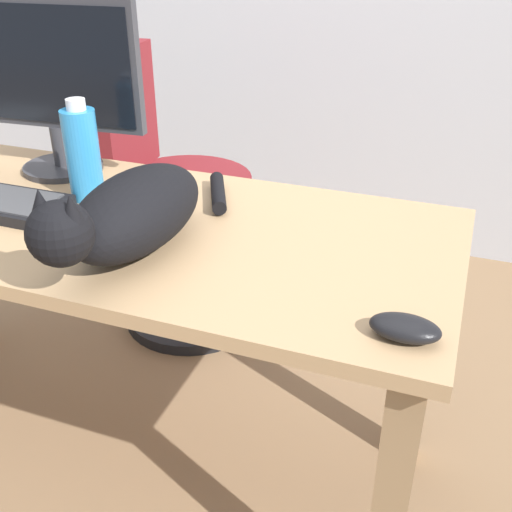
% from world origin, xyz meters
% --- Properties ---
extents(ground_plane, '(8.00, 8.00, 0.00)m').
position_xyz_m(ground_plane, '(0.00, 0.00, 0.00)').
color(ground_plane, '#846647').
extents(desk, '(1.57, 0.63, 0.72)m').
position_xyz_m(desk, '(0.00, 0.00, 0.61)').
color(desk, tan).
rests_on(desk, ground_plane).
extents(office_chair, '(0.48, 0.48, 0.95)m').
position_xyz_m(office_chair, '(-0.16, 0.65, 0.41)').
color(office_chair, black).
rests_on(office_chair, ground_plane).
extents(monitor, '(0.48, 0.20, 0.42)m').
position_xyz_m(monitor, '(-0.22, 0.20, 0.94)').
color(monitor, '#333338').
rests_on(monitor, desk).
extents(cat, '(0.21, 0.61, 0.20)m').
position_xyz_m(cat, '(0.17, -0.12, 0.80)').
color(cat, black).
rests_on(cat, desk).
extents(computer_mouse, '(0.11, 0.06, 0.04)m').
position_xyz_m(computer_mouse, '(0.71, -0.22, 0.74)').
color(computer_mouse, black).
rests_on(computer_mouse, desk).
extents(water_bottle, '(0.08, 0.08, 0.23)m').
position_xyz_m(water_bottle, '(-0.06, 0.07, 0.82)').
color(water_bottle, '#2D8CD1').
rests_on(water_bottle, desk).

